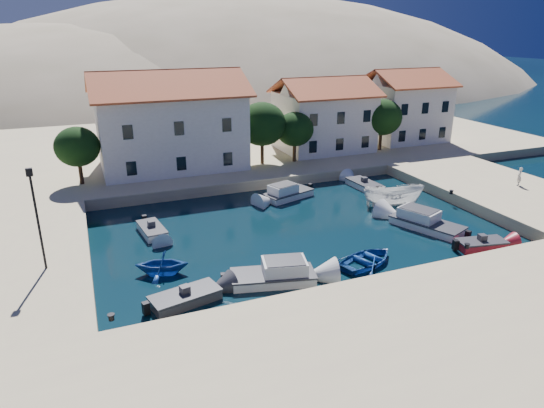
{
  "coord_description": "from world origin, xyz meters",
  "views": [
    {
      "loc": [
        -14.54,
        -21.19,
        14.62
      ],
      "look_at": [
        -1.73,
        10.86,
        2.0
      ],
      "focal_mm": 32.0,
      "sensor_mm": 36.0,
      "label": 1
    }
  ],
  "objects_px": {
    "rowboat_south": "(367,264)",
    "pedestrian": "(519,176)",
    "building_mid": "(324,113)",
    "boat_east": "(392,206)",
    "building_left": "(170,119)",
    "lamppost": "(36,210)",
    "cabin_cruiser_south": "(273,275)",
    "building_right": "(405,104)",
    "cabin_cruiser_east": "(427,223)"
  },
  "relations": [
    {
      "from": "building_mid",
      "to": "building_right",
      "type": "height_order",
      "value": "building_right"
    },
    {
      "from": "lamppost",
      "to": "cabin_cruiser_east",
      "type": "relative_size",
      "value": 1.04
    },
    {
      "from": "building_mid",
      "to": "lamppost",
      "type": "bearing_deg",
      "value": -144.55
    },
    {
      "from": "cabin_cruiser_east",
      "to": "pedestrian",
      "type": "bearing_deg",
      "value": -98.05
    },
    {
      "from": "building_left",
      "to": "cabin_cruiser_east",
      "type": "distance_m",
      "value": 27.06
    },
    {
      "from": "building_mid",
      "to": "boat_east",
      "type": "bearing_deg",
      "value": -96.98
    },
    {
      "from": "building_right",
      "to": "lamppost",
      "type": "bearing_deg",
      "value": -152.07
    },
    {
      "from": "building_left",
      "to": "pedestrian",
      "type": "bearing_deg",
      "value": -33.22
    },
    {
      "from": "building_left",
      "to": "cabin_cruiser_east",
      "type": "height_order",
      "value": "building_left"
    },
    {
      "from": "rowboat_south",
      "to": "pedestrian",
      "type": "bearing_deg",
      "value": -89.88
    },
    {
      "from": "cabin_cruiser_south",
      "to": "rowboat_south",
      "type": "relative_size",
      "value": 1.24
    },
    {
      "from": "rowboat_south",
      "to": "cabin_cruiser_east",
      "type": "distance_m",
      "value": 8.18
    },
    {
      "from": "lamppost",
      "to": "rowboat_south",
      "type": "xyz_separation_m",
      "value": [
        19.38,
        -4.99,
        -4.75
      ]
    },
    {
      "from": "building_left",
      "to": "building_mid",
      "type": "height_order",
      "value": "building_left"
    },
    {
      "from": "building_left",
      "to": "boat_east",
      "type": "bearing_deg",
      "value": -45.88
    },
    {
      "from": "building_mid",
      "to": "boat_east",
      "type": "xyz_separation_m",
      "value": [
        -2.13,
        -17.37,
        -5.22
      ]
    },
    {
      "from": "building_left",
      "to": "building_right",
      "type": "relative_size",
      "value": 1.56
    },
    {
      "from": "building_mid",
      "to": "cabin_cruiser_south",
      "type": "relative_size",
      "value": 1.92
    },
    {
      "from": "boat_east",
      "to": "pedestrian",
      "type": "xyz_separation_m",
      "value": [
        12.15,
        -1.98,
        1.86
      ]
    },
    {
      "from": "building_right",
      "to": "rowboat_south",
      "type": "xyz_separation_m",
      "value": [
        -22.12,
        -26.99,
        -5.47
      ]
    },
    {
      "from": "lamppost",
      "to": "cabin_cruiser_south",
      "type": "distance_m",
      "value": 14.3
    },
    {
      "from": "rowboat_south",
      "to": "boat_east",
      "type": "relative_size",
      "value": 0.84
    },
    {
      "from": "rowboat_south",
      "to": "cabin_cruiser_east",
      "type": "bearing_deg",
      "value": -83.86
    },
    {
      "from": "lamppost",
      "to": "pedestrian",
      "type": "relative_size",
      "value": 3.64
    },
    {
      "from": "building_left",
      "to": "rowboat_south",
      "type": "xyz_separation_m",
      "value": [
        7.88,
        -24.99,
        -5.94
      ]
    },
    {
      "from": "building_mid",
      "to": "lamppost",
      "type": "height_order",
      "value": "building_mid"
    },
    {
      "from": "lamppost",
      "to": "cabin_cruiser_east",
      "type": "xyz_separation_m",
      "value": [
        26.82,
        -1.63,
        -4.28
      ]
    },
    {
      "from": "building_right",
      "to": "pedestrian",
      "type": "bearing_deg",
      "value": -95.56
    },
    {
      "from": "building_mid",
      "to": "cabin_cruiser_east",
      "type": "xyz_separation_m",
      "value": [
        -2.68,
        -22.63,
        -4.75
      ]
    },
    {
      "from": "pedestrian",
      "to": "lamppost",
      "type": "bearing_deg",
      "value": -36.44
    },
    {
      "from": "cabin_cruiser_east",
      "to": "building_mid",
      "type": "bearing_deg",
      "value": -29.28
    },
    {
      "from": "building_mid",
      "to": "cabin_cruiser_east",
      "type": "height_order",
      "value": "building_mid"
    },
    {
      "from": "lamppost",
      "to": "rowboat_south",
      "type": "height_order",
      "value": "lamppost"
    },
    {
      "from": "building_left",
      "to": "boat_east",
      "type": "height_order",
      "value": "building_left"
    },
    {
      "from": "building_left",
      "to": "building_mid",
      "type": "relative_size",
      "value": 1.4
    },
    {
      "from": "rowboat_south",
      "to": "building_mid",
      "type": "bearing_deg",
      "value": -39.4
    },
    {
      "from": "rowboat_south",
      "to": "pedestrian",
      "type": "height_order",
      "value": "pedestrian"
    },
    {
      "from": "building_left",
      "to": "boat_east",
      "type": "distance_m",
      "value": 23.56
    },
    {
      "from": "lamppost",
      "to": "cabin_cruiser_south",
      "type": "relative_size",
      "value": 1.14
    },
    {
      "from": "building_right",
      "to": "cabin_cruiser_east",
      "type": "height_order",
      "value": "building_right"
    },
    {
      "from": "lamppost",
      "to": "pedestrian",
      "type": "distance_m",
      "value": 39.66
    },
    {
      "from": "building_mid",
      "to": "rowboat_south",
      "type": "distance_m",
      "value": 28.37
    },
    {
      "from": "cabin_cruiser_south",
      "to": "building_right",
      "type": "bearing_deg",
      "value": 56.48
    },
    {
      "from": "building_mid",
      "to": "rowboat_south",
      "type": "xyz_separation_m",
      "value": [
        -10.12,
        -25.99,
        -5.22
      ]
    },
    {
      "from": "building_right",
      "to": "boat_east",
      "type": "relative_size",
      "value": 1.8
    },
    {
      "from": "building_mid",
      "to": "cabin_cruiser_south",
      "type": "bearing_deg",
      "value": -122.89
    },
    {
      "from": "building_mid",
      "to": "lamppost",
      "type": "distance_m",
      "value": 36.21
    },
    {
      "from": "building_mid",
      "to": "cabin_cruiser_east",
      "type": "distance_m",
      "value": 23.28
    },
    {
      "from": "building_right",
      "to": "cabin_cruiser_south",
      "type": "relative_size",
      "value": 1.73
    },
    {
      "from": "building_mid",
      "to": "cabin_cruiser_east",
      "type": "bearing_deg",
      "value": -96.74
    }
  ]
}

